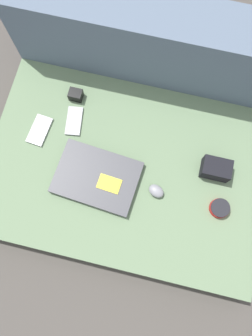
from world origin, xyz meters
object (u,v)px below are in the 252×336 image
(laptop, at_px, (97,177))
(camera_pouch, at_px, (216,169))
(phone_black, at_px, (40,130))
(charger_brick, at_px, (76,95))
(computer_mouse, at_px, (156,191))
(speaker_puck, at_px, (220,208))
(phone_silver, at_px, (74,121))

(laptop, height_order, camera_pouch, camera_pouch)
(phone_black, height_order, charger_brick, charger_brick)
(laptop, relative_size, charger_brick, 6.19)
(phone_black, bearing_deg, computer_mouse, -9.01)
(speaker_puck, xyz_separation_m, camera_pouch, (-0.05, 0.15, 0.02))
(computer_mouse, distance_m, charger_brick, 0.53)
(charger_brick, bearing_deg, phone_silver, -79.10)
(computer_mouse, distance_m, speaker_puck, 0.26)
(camera_pouch, xyz_separation_m, charger_brick, (-0.63, 0.19, -0.01))
(laptop, height_order, computer_mouse, same)
(computer_mouse, bearing_deg, camera_pouch, 57.16)
(phone_silver, height_order, phone_black, same)
(phone_silver, bearing_deg, computer_mouse, -36.28)
(computer_mouse, relative_size, camera_pouch, 0.69)
(speaker_puck, height_order, camera_pouch, camera_pouch)
(phone_silver, distance_m, camera_pouch, 0.61)
(phone_silver, xyz_separation_m, phone_black, (-0.13, -0.07, 0.00))
(speaker_puck, bearing_deg, computer_mouse, 178.09)
(computer_mouse, relative_size, speaker_puck, 1.00)
(computer_mouse, relative_size, charger_brick, 1.39)
(computer_mouse, xyz_separation_m, camera_pouch, (0.21, 0.14, 0.02))
(laptop, distance_m, phone_silver, 0.27)
(laptop, bearing_deg, camera_pouch, 22.12)
(speaker_puck, distance_m, camera_pouch, 0.15)
(computer_mouse, distance_m, camera_pouch, 0.25)
(phone_silver, bearing_deg, camera_pouch, -15.13)
(charger_brick, bearing_deg, laptop, -61.34)
(phone_silver, relative_size, camera_pouch, 1.18)
(phone_silver, distance_m, charger_brick, 0.11)
(laptop, height_order, phone_silver, laptop)
(computer_mouse, xyz_separation_m, speaker_puck, (0.26, -0.01, -0.00))
(charger_brick, bearing_deg, computer_mouse, -37.66)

